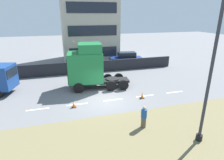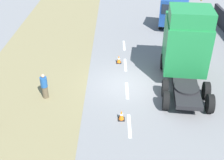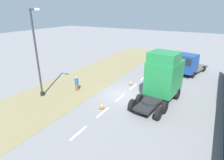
% 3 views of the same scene
% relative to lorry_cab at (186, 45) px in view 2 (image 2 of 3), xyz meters
% --- Properties ---
extents(ground_plane, '(120.00, 120.00, 0.00)m').
position_rel_lorry_cab_xyz_m(ground_plane, '(-3.58, -0.89, -2.33)').
color(ground_plane, slate).
rests_on(ground_plane, ground).
extents(grass_verge, '(7.00, 44.00, 0.01)m').
position_rel_lorry_cab_xyz_m(grass_verge, '(-9.58, -0.89, -2.32)').
color(grass_verge, olive).
rests_on(grass_verge, ground).
extents(lane_markings, '(0.16, 14.60, 0.00)m').
position_rel_lorry_cab_xyz_m(lane_markings, '(-3.58, -1.59, -2.32)').
color(lane_markings, white).
rests_on(lane_markings, ground).
extents(lorry_cab, '(3.26, 6.44, 4.79)m').
position_rel_lorry_cab_xyz_m(lorry_cab, '(0.00, 0.00, 0.00)').
color(lorry_cab, black).
rests_on(lorry_cab, ground).
extents(flatbed_truck, '(3.73, 6.38, 2.84)m').
position_rel_lorry_cab_xyz_m(flatbed_truck, '(0.93, 8.60, -0.83)').
color(flatbed_truck, navy).
rests_on(flatbed_truck, ground).
extents(pedestrian, '(0.39, 0.39, 1.57)m').
position_rel_lorry_cab_xyz_m(pedestrian, '(-8.35, -2.34, -1.56)').
color(pedestrian, brown).
rests_on(pedestrian, ground).
extents(traffic_cone_lead, '(0.36, 0.36, 0.58)m').
position_rel_lorry_cab_xyz_m(traffic_cone_lead, '(-3.98, -4.28, -2.04)').
color(traffic_cone_lead, black).
rests_on(traffic_cone_lead, ground).
extents(traffic_cone_trailing, '(0.36, 0.36, 0.58)m').
position_rel_lorry_cab_xyz_m(traffic_cone_trailing, '(-4.04, 1.92, -2.04)').
color(traffic_cone_trailing, black).
rests_on(traffic_cone_trailing, ground).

